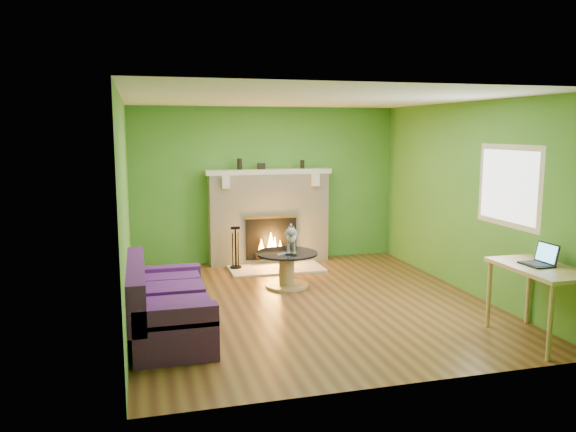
% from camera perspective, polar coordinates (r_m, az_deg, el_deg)
% --- Properties ---
extents(floor, '(5.00, 5.00, 0.00)m').
position_cam_1_polar(floor, '(7.40, 2.17, -8.74)').
color(floor, '#552F18').
rests_on(floor, ground).
extents(ceiling, '(5.00, 5.00, 0.00)m').
position_cam_1_polar(ceiling, '(7.07, 2.30, 11.81)').
color(ceiling, white).
rests_on(ceiling, wall_back).
extents(wall_back, '(5.00, 0.00, 5.00)m').
position_cam_1_polar(wall_back, '(9.52, -2.24, 3.18)').
color(wall_back, '#42842B').
rests_on(wall_back, floor).
extents(wall_front, '(5.00, 0.00, 5.00)m').
position_cam_1_polar(wall_front, '(4.81, 11.09, -2.45)').
color(wall_front, '#42842B').
rests_on(wall_front, floor).
extents(wall_left, '(0.00, 5.00, 5.00)m').
position_cam_1_polar(wall_left, '(6.80, -16.19, 0.61)').
color(wall_left, '#42842B').
rests_on(wall_left, floor).
extents(wall_right, '(0.00, 5.00, 5.00)m').
position_cam_1_polar(wall_right, '(8.07, 17.69, 1.77)').
color(wall_right, '#42842B').
rests_on(wall_right, floor).
extents(window_frame, '(0.00, 1.20, 1.20)m').
position_cam_1_polar(window_frame, '(7.30, 21.51, 2.86)').
color(window_frame, silver).
rests_on(window_frame, wall_right).
extents(window_pane, '(0.00, 1.06, 1.06)m').
position_cam_1_polar(window_pane, '(7.30, 21.46, 2.86)').
color(window_pane, white).
rests_on(window_pane, wall_right).
extents(fireplace, '(2.10, 0.46, 1.58)m').
position_cam_1_polar(fireplace, '(9.40, -1.97, -0.13)').
color(fireplace, beige).
rests_on(fireplace, floor).
extents(hearth, '(1.50, 0.75, 0.03)m').
position_cam_1_polar(hearth, '(9.06, -1.20, -5.35)').
color(hearth, beige).
rests_on(hearth, floor).
extents(mantel, '(2.10, 0.28, 0.08)m').
position_cam_1_polar(mantel, '(9.30, -1.96, 4.53)').
color(mantel, beige).
rests_on(mantel, fireplace).
extents(sofa, '(0.86, 1.81, 0.81)m').
position_cam_1_polar(sofa, '(6.35, -12.35, -8.95)').
color(sofa, '#401759').
rests_on(sofa, floor).
extents(coffee_table, '(0.88, 0.88, 0.50)m').
position_cam_1_polar(coffee_table, '(8.04, -0.14, -5.18)').
color(coffee_table, tan).
rests_on(coffee_table, floor).
extents(desk, '(0.63, 1.09, 0.81)m').
position_cam_1_polar(desk, '(6.48, 24.27, -5.53)').
color(desk, tan).
rests_on(desk, floor).
extents(cat, '(0.39, 0.68, 0.40)m').
position_cam_1_polar(cat, '(8.02, 0.32, -2.20)').
color(cat, slate).
rests_on(cat, coffee_table).
extents(remote_silver, '(0.17, 0.12, 0.02)m').
position_cam_1_polar(remote_silver, '(7.85, -0.62, -3.87)').
color(remote_silver, gray).
rests_on(remote_silver, coffee_table).
extents(remote_black, '(0.16, 0.12, 0.02)m').
position_cam_1_polar(remote_black, '(7.82, 0.34, -3.92)').
color(remote_black, black).
rests_on(remote_black, coffee_table).
extents(laptop, '(0.29, 0.32, 0.24)m').
position_cam_1_polar(laptop, '(6.46, 23.98, -3.58)').
color(laptop, black).
rests_on(laptop, desk).
extents(fire_tools, '(0.18, 0.18, 0.68)m').
position_cam_1_polar(fire_tools, '(9.00, -5.34, -3.18)').
color(fire_tools, black).
rests_on(fire_tools, hearth).
extents(mantel_vase_left, '(0.08, 0.08, 0.18)m').
position_cam_1_polar(mantel_vase_left, '(9.22, -4.94, 5.28)').
color(mantel_vase_left, black).
rests_on(mantel_vase_left, mantel).
extents(mantel_vase_right, '(0.07, 0.07, 0.14)m').
position_cam_1_polar(mantel_vase_right, '(9.47, 1.46, 5.28)').
color(mantel_vase_right, black).
rests_on(mantel_vase_right, mantel).
extents(mantel_box, '(0.12, 0.08, 0.10)m').
position_cam_1_polar(mantel_box, '(9.29, -2.72, 5.08)').
color(mantel_box, black).
rests_on(mantel_box, mantel).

